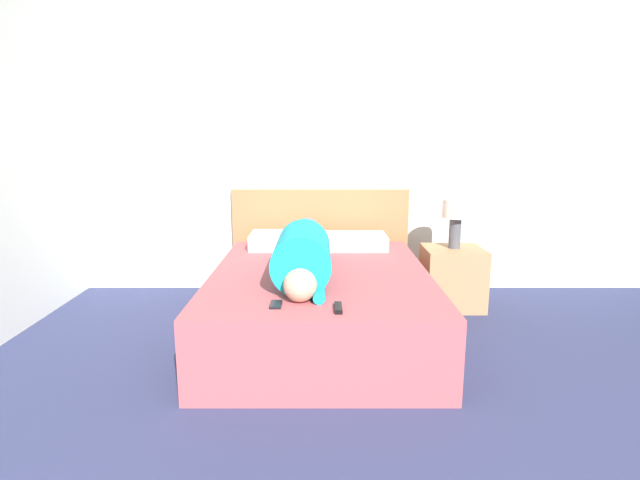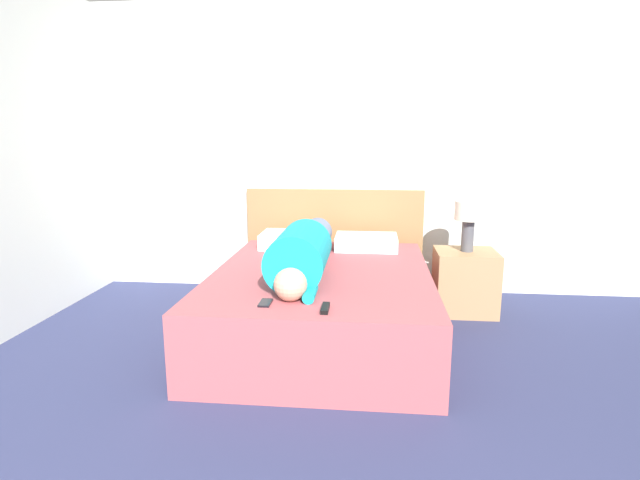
{
  "view_description": "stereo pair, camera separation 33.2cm",
  "coord_description": "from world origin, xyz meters",
  "px_view_note": "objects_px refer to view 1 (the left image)",
  "views": [
    {
      "loc": [
        -0.16,
        -0.84,
        1.41
      ],
      "look_at": [
        -0.16,
        2.41,
        0.74
      ],
      "focal_mm": 28.0,
      "sensor_mm": 36.0,
      "label": 1
    },
    {
      "loc": [
        0.17,
        -0.82,
        1.41
      ],
      "look_at": [
        -0.16,
        2.41,
        0.74
      ],
      "focal_mm": 28.0,
      "sensor_mm": 36.0,
      "label": 2
    }
  ],
  "objects_px": {
    "person_lying": "(303,251)",
    "tv_remote": "(338,308)",
    "table_lamp": "(456,214)",
    "pillow_near_headboard": "(283,240)",
    "nightstand": "(452,278)",
    "bed": "(320,304)",
    "pillow_second": "(355,241)",
    "cell_phone": "(276,304)"
  },
  "relations": [
    {
      "from": "bed",
      "to": "nightstand",
      "type": "distance_m",
      "value": 1.28
    },
    {
      "from": "nightstand",
      "to": "table_lamp",
      "type": "relative_size",
      "value": 1.25
    },
    {
      "from": "bed",
      "to": "nightstand",
      "type": "bearing_deg",
      "value": 29.95
    },
    {
      "from": "nightstand",
      "to": "pillow_near_headboard",
      "type": "relative_size",
      "value": 0.94
    },
    {
      "from": "bed",
      "to": "table_lamp",
      "type": "relative_size",
      "value": 4.86
    },
    {
      "from": "nightstand",
      "to": "cell_phone",
      "type": "relative_size",
      "value": 3.92
    },
    {
      "from": "tv_remote",
      "to": "person_lying",
      "type": "bearing_deg",
      "value": 105.94
    },
    {
      "from": "bed",
      "to": "pillow_second",
      "type": "distance_m",
      "value": 0.85
    },
    {
      "from": "bed",
      "to": "pillow_near_headboard",
      "type": "relative_size",
      "value": 3.65
    },
    {
      "from": "person_lying",
      "to": "pillow_near_headboard",
      "type": "height_order",
      "value": "person_lying"
    },
    {
      "from": "nightstand",
      "to": "cell_phone",
      "type": "height_order",
      "value": "nightstand"
    },
    {
      "from": "bed",
      "to": "person_lying",
      "type": "distance_m",
      "value": 0.42
    },
    {
      "from": "table_lamp",
      "to": "pillow_near_headboard",
      "type": "xyz_separation_m",
      "value": [
        -1.43,
        0.1,
        -0.24
      ]
    },
    {
      "from": "nightstand",
      "to": "pillow_second",
      "type": "distance_m",
      "value": 0.87
    },
    {
      "from": "person_lying",
      "to": "pillow_second",
      "type": "bearing_deg",
      "value": 63.0
    },
    {
      "from": "person_lying",
      "to": "pillow_near_headboard",
      "type": "distance_m",
      "value": 0.85
    },
    {
      "from": "pillow_second",
      "to": "person_lying",
      "type": "bearing_deg",
      "value": -117.0
    },
    {
      "from": "pillow_second",
      "to": "nightstand",
      "type": "bearing_deg",
      "value": -6.96
    },
    {
      "from": "nightstand",
      "to": "cell_phone",
      "type": "xyz_separation_m",
      "value": [
        -1.36,
        -1.39,
        0.24
      ]
    },
    {
      "from": "person_lying",
      "to": "bed",
      "type": "bearing_deg",
      "value": 33.49
    },
    {
      "from": "person_lying",
      "to": "tv_remote",
      "type": "relative_size",
      "value": 10.64
    },
    {
      "from": "table_lamp",
      "to": "pillow_second",
      "type": "distance_m",
      "value": 0.85
    },
    {
      "from": "nightstand",
      "to": "pillow_near_headboard",
      "type": "xyz_separation_m",
      "value": [
        -1.43,
        0.1,
        0.3
      ]
    },
    {
      "from": "pillow_second",
      "to": "tv_remote",
      "type": "distance_m",
      "value": 1.57
    },
    {
      "from": "table_lamp",
      "to": "pillow_near_headboard",
      "type": "distance_m",
      "value": 1.45
    },
    {
      "from": "pillow_near_headboard",
      "to": "tv_remote",
      "type": "relative_size",
      "value": 3.6
    },
    {
      "from": "nightstand",
      "to": "pillow_second",
      "type": "height_order",
      "value": "pillow_second"
    },
    {
      "from": "pillow_second",
      "to": "cell_phone",
      "type": "bearing_deg",
      "value": -110.26
    },
    {
      "from": "bed",
      "to": "pillow_second",
      "type": "relative_size",
      "value": 3.85
    },
    {
      "from": "bed",
      "to": "table_lamp",
      "type": "distance_m",
      "value": 1.4
    },
    {
      "from": "person_lying",
      "to": "pillow_near_headboard",
      "type": "xyz_separation_m",
      "value": [
        -0.2,
        0.82,
        -0.09
      ]
    },
    {
      "from": "pillow_near_headboard",
      "to": "cell_phone",
      "type": "height_order",
      "value": "pillow_near_headboard"
    },
    {
      "from": "person_lying",
      "to": "cell_phone",
      "type": "relative_size",
      "value": 12.27
    },
    {
      "from": "pillow_near_headboard",
      "to": "pillow_second",
      "type": "height_order",
      "value": "pillow_near_headboard"
    },
    {
      "from": "nightstand",
      "to": "table_lamp",
      "type": "distance_m",
      "value": 0.54
    },
    {
      "from": "bed",
      "to": "nightstand",
      "type": "xyz_separation_m",
      "value": [
        1.11,
        0.64,
        0.01
      ]
    },
    {
      "from": "table_lamp",
      "to": "cell_phone",
      "type": "xyz_separation_m",
      "value": [
        -1.36,
        -1.39,
        -0.29
      ]
    },
    {
      "from": "pillow_second",
      "to": "cell_phone",
      "type": "height_order",
      "value": "pillow_second"
    },
    {
      "from": "pillow_near_headboard",
      "to": "pillow_second",
      "type": "xyz_separation_m",
      "value": [
        0.62,
        0.0,
        -0.01
      ]
    },
    {
      "from": "bed",
      "to": "pillow_near_headboard",
      "type": "xyz_separation_m",
      "value": [
        -0.32,
        0.74,
        0.31
      ]
    },
    {
      "from": "pillow_near_headboard",
      "to": "pillow_second",
      "type": "bearing_deg",
      "value": 0.0
    },
    {
      "from": "bed",
      "to": "tv_remote",
      "type": "distance_m",
      "value": 0.86
    }
  ]
}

